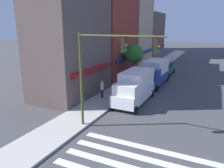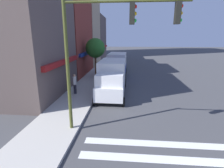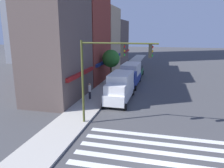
{
  "view_description": "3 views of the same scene",
  "coord_description": "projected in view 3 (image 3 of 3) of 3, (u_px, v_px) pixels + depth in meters",
  "views": [
    {
      "loc": [
        -7.09,
        -1.96,
        7.2
      ],
      "look_at": [
        5.44,
        4.0,
        3.5
      ],
      "focal_mm": 35.0,
      "sensor_mm": 36.0,
      "label": 1
    },
    {
      "loc": [
        -3.14,
        3.38,
        5.01
      ],
      "look_at": [
        11.92,
        4.7,
        1.0
      ],
      "focal_mm": 28.0,
      "sensor_mm": 36.0,
      "label": 2
    },
    {
      "loc": [
        -10.47,
        0.16,
        7.45
      ],
      "look_at": [
        5.44,
        4.0,
        3.5
      ],
      "focal_mm": 35.0,
      "sensor_mm": 36.0,
      "label": 3
    }
  ],
  "objects": [
    {
      "name": "pedestrian_white_shirt",
      "position": [
        90.0,
        91.0,
        24.05
      ],
      "size": [
        0.32,
        0.32,
        1.77
      ],
      "rotation": [
        0.0,
        0.0,
        2.81
      ],
      "color": "#23232D",
      "rests_on": "sidewalk_left"
    },
    {
      "name": "suv_green",
      "position": [
        136.0,
        71.0,
        36.81
      ],
      "size": [
        4.74,
        2.12,
        1.94
      ],
      "rotation": [
        0.0,
        0.0,
        -0.02
      ],
      "color": "#1E6638",
      "rests_on": "ground_plane"
    },
    {
      "name": "box_truck_white",
      "position": [
        120.0,
        87.0,
        23.66
      ],
      "size": [
        6.22,
        2.42,
        3.04
      ],
      "rotation": [
        0.0,
        0.0,
        -0.01
      ],
      "color": "white",
      "rests_on": "ground_plane"
    },
    {
      "name": "sidewalk_left",
      "position": [
        35.0,
        156.0,
        13.3
      ],
      "size": [
        120.0,
        3.0,
        0.15
      ],
      "color": "#B2ADA3",
      "rests_on": "ground_plane"
    },
    {
      "name": "storefront_row",
      "position": [
        95.0,
        41.0,
        36.0
      ],
      "size": [
        36.59,
        5.3,
        13.47
      ],
      "color": "brown",
      "rests_on": "ground_plane"
    },
    {
      "name": "street_tree",
      "position": [
        111.0,
        59.0,
        30.68
      ],
      "size": [
        2.5,
        2.5,
        4.84
      ],
      "color": "brown",
      "rests_on": "sidewalk_left"
    },
    {
      "name": "traffic_signal",
      "position": [
        108.0,
        65.0,
        16.58
      ],
      "size": [
        0.32,
        5.89,
        6.81
      ],
      "color": "#474C1E",
      "rests_on": "ground_plane"
    },
    {
      "name": "box_truck_blue",
      "position": [
        130.0,
        74.0,
        30.67
      ],
      "size": [
        6.26,
        2.42,
        3.04
      ],
      "rotation": [
        0.0,
        0.0,
        -0.03
      ],
      "color": "navy",
      "rests_on": "ground_plane"
    }
  ]
}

